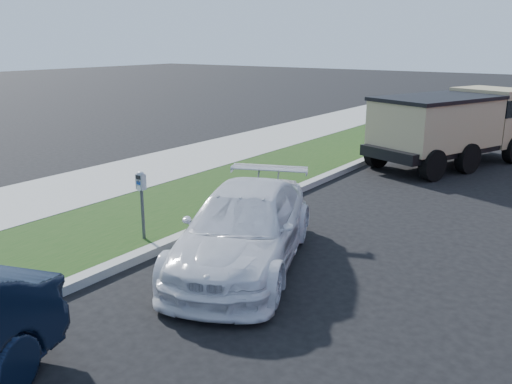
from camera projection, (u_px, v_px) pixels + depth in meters
The scene contains 5 objects.
ground at pixel (292, 281), 8.54m from camera, with size 120.00×120.00×0.00m, color black.
streetside at pixel (140, 193), 13.18m from camera, with size 6.12×50.00×0.15m.
parking_meter at pixel (141, 191), 9.75m from camera, with size 0.18×0.13×1.28m.
white_wagon at pixel (246, 227), 9.06m from camera, with size 1.81×4.45×1.29m, color white.
dump_truck at pixel (456, 124), 16.30m from camera, with size 3.86×5.98×2.20m.
Camera 1 is at (4.04, -6.74, 3.66)m, focal length 38.00 mm.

